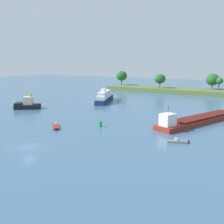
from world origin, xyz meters
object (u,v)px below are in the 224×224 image
cargo_barge (200,119)px  small_motorboat (178,142)px  channel_buoy_green (100,123)px  tugboat (27,105)px  white_riverboat (105,97)px  fishing_skiff (56,126)px

cargo_barge → small_motorboat: 19.39m
small_motorboat → channel_buoy_green: bearing=172.0°
tugboat → channel_buoy_green: bearing=-12.7°
white_riverboat → channel_buoy_green: bearing=-59.0°
cargo_barge → fishing_skiff: size_ratio=6.08×
cargo_barge → fishing_skiff: (-28.75, -22.56, -0.69)m
tugboat → white_riverboat: bearing=61.2°
tugboat → fishing_skiff: tugboat is taller
cargo_barge → white_riverboat: white_riverboat is taller
fishing_skiff → channel_buoy_green: channel_buoy_green is taller
white_riverboat → channel_buoy_green: size_ratio=10.36×
tugboat → channel_buoy_green: 35.40m
small_motorboat → fishing_skiff: bearing=-173.7°
cargo_barge → channel_buoy_green: bearing=-139.9°
white_riverboat → channel_buoy_green: white_riverboat is taller
cargo_barge → white_riverboat: (-39.99, 17.13, 0.93)m
fishing_skiff → white_riverboat: size_ratio=0.26×
tugboat → fishing_skiff: size_ratio=1.79×
tugboat → cargo_barge: size_ratio=0.29×
small_motorboat → cargo_barge: bearing=90.2°
fishing_skiff → tugboat: bearing=151.7°
fishing_skiff → white_riverboat: 41.29m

